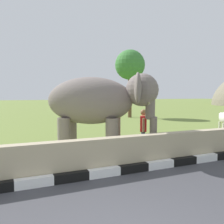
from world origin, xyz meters
TOP-DOWN VIEW (x-y plane):
  - striped_curb at (-0.35, 3.32)m, footprint 16.20×0.20m
  - barrier_parapet at (2.00, 3.62)m, footprint 28.00×0.36m
  - elephant at (1.80, 5.60)m, footprint 3.95×3.49m
  - person_handler at (3.45, 5.31)m, footprint 0.41×0.59m
  - tree_distant at (10.14, 18.59)m, footprint 2.91×2.91m

SIDE VIEW (x-z plane):
  - striped_curb at x=-0.35m, z-range 0.00..0.24m
  - barrier_parapet at x=2.00m, z-range 0.00..1.00m
  - person_handler at x=3.45m, z-range 0.10..1.75m
  - elephant at x=1.80m, z-range 0.46..3.42m
  - tree_distant at x=10.14m, z-range 1.77..8.35m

